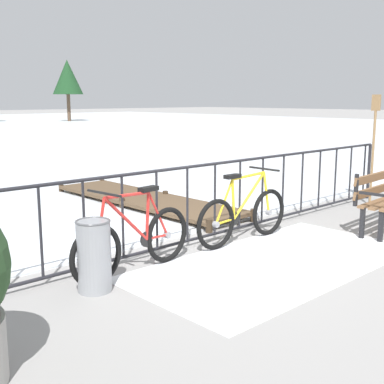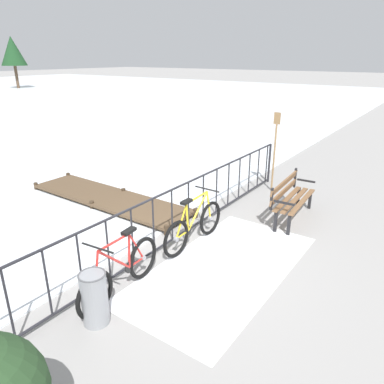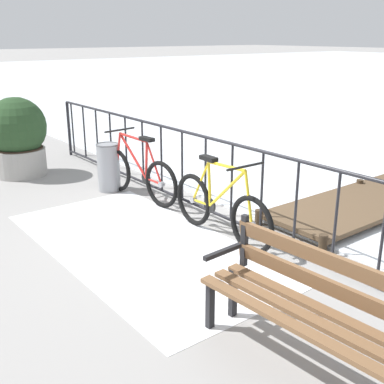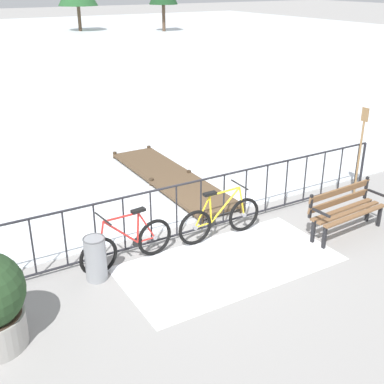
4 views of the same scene
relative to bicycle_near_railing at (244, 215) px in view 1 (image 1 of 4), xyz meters
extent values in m
plane|color=gray|center=(-0.45, 0.35, -0.37)|extent=(160.00, 160.00, 0.00)
cube|color=white|center=(-0.37, -0.85, -0.36)|extent=(3.65, 1.84, 0.01)
cylinder|color=#232328|center=(-0.45, 0.35, 0.68)|extent=(9.00, 0.04, 0.04)
cylinder|color=#232328|center=(-0.45, 0.35, -0.29)|extent=(9.00, 0.04, 0.04)
cylinder|color=#232328|center=(4.05, 0.35, 0.16)|extent=(0.06, 0.06, 1.05)
cylinder|color=#232328|center=(-2.74, 0.35, 0.20)|extent=(0.03, 0.03, 0.97)
cylinder|color=#232328|center=(-2.23, 0.35, 0.20)|extent=(0.03, 0.03, 0.97)
cylinder|color=#232328|center=(-1.72, 0.35, 0.20)|extent=(0.03, 0.03, 0.97)
cylinder|color=#232328|center=(-1.21, 0.35, 0.20)|extent=(0.03, 0.03, 0.97)
cylinder|color=#232328|center=(-0.70, 0.35, 0.20)|extent=(0.03, 0.03, 0.97)
cylinder|color=#232328|center=(-0.20, 0.35, 0.20)|extent=(0.03, 0.03, 0.97)
cylinder|color=#232328|center=(0.31, 0.35, 0.20)|extent=(0.03, 0.03, 0.97)
cylinder|color=#232328|center=(0.82, 0.35, 0.20)|extent=(0.03, 0.03, 0.97)
cylinder|color=#232328|center=(1.33, 0.35, 0.20)|extent=(0.03, 0.03, 0.97)
cylinder|color=#232328|center=(1.84, 0.35, 0.20)|extent=(0.03, 0.03, 0.97)
cylinder|color=#232328|center=(2.35, 0.35, 0.20)|extent=(0.03, 0.03, 0.97)
cylinder|color=#232328|center=(2.85, 0.35, 0.20)|extent=(0.03, 0.03, 0.97)
cylinder|color=#232328|center=(3.36, 0.35, 0.20)|extent=(0.03, 0.03, 0.97)
cylinder|color=#232328|center=(3.87, 0.35, 0.20)|extent=(0.03, 0.03, 0.97)
torus|color=black|center=(-0.52, 0.01, -0.04)|extent=(0.66, 0.07, 0.66)
cylinder|color=gray|center=(-0.52, 0.01, -0.04)|extent=(0.08, 0.06, 0.08)
torus|color=black|center=(0.53, -0.01, -0.04)|extent=(0.66, 0.07, 0.66)
cylinder|color=gray|center=(0.53, -0.01, -0.04)|extent=(0.08, 0.06, 0.08)
cylinder|color=yellow|center=(-0.21, 0.00, 0.25)|extent=(0.08, 0.04, 0.53)
cylinder|color=yellow|center=(0.11, 0.00, 0.26)|extent=(0.61, 0.05, 0.59)
cylinder|color=yellow|center=(0.09, 0.00, 0.53)|extent=(0.63, 0.05, 0.07)
cylinder|color=yellow|center=(-0.35, 0.01, -0.03)|extent=(0.34, 0.03, 0.05)
cylinder|color=yellow|center=(-0.37, 0.01, 0.24)|extent=(0.32, 0.03, 0.56)
cylinder|color=yellow|center=(0.47, -0.01, 0.25)|extent=(0.16, 0.04, 0.59)
cube|color=black|center=(-0.23, 0.00, 0.55)|extent=(0.24, 0.10, 0.05)
cylinder|color=black|center=(0.40, -0.01, 0.59)|extent=(0.04, 0.52, 0.03)
cylinder|color=black|center=(-0.19, 0.00, -0.02)|extent=(0.18, 0.02, 0.18)
torus|color=black|center=(-1.30, 0.06, -0.04)|extent=(0.66, 0.13, 0.66)
cylinder|color=gray|center=(-1.30, 0.06, -0.04)|extent=(0.09, 0.07, 0.08)
torus|color=black|center=(-2.34, -0.05, -0.04)|extent=(0.66, 0.13, 0.66)
cylinder|color=gray|center=(-2.34, -0.05, -0.04)|extent=(0.09, 0.07, 0.08)
cylinder|color=red|center=(-1.61, 0.02, 0.25)|extent=(0.08, 0.04, 0.53)
cylinder|color=red|center=(-1.92, -0.01, 0.26)|extent=(0.61, 0.10, 0.59)
cylinder|color=red|center=(-1.90, -0.01, 0.53)|extent=(0.63, 0.10, 0.07)
cylinder|color=red|center=(-1.46, 0.04, -0.03)|extent=(0.34, 0.06, 0.05)
cylinder|color=red|center=(-1.44, 0.04, 0.24)|extent=(0.32, 0.06, 0.56)
cylinder|color=red|center=(-2.28, -0.05, 0.25)|extent=(0.16, 0.05, 0.59)
cube|color=black|center=(-1.59, 0.02, 0.55)|extent=(0.25, 0.12, 0.05)
cylinder|color=black|center=(-2.22, -0.04, 0.59)|extent=(0.08, 0.52, 0.03)
cylinder|color=black|center=(-1.63, 0.02, -0.02)|extent=(0.18, 0.04, 0.18)
cube|color=brown|center=(2.09, -0.94, 0.07)|extent=(1.60, 0.19, 0.04)
cube|color=brown|center=(2.08, -0.85, 0.21)|extent=(1.60, 0.15, 0.12)
cube|color=brown|center=(2.08, -0.85, 0.41)|extent=(1.60, 0.15, 0.12)
cube|color=black|center=(1.35, -1.27, -0.15)|extent=(0.05, 0.06, 0.44)
cube|color=black|center=(1.33, -1.01, -0.15)|extent=(0.05, 0.06, 0.44)
cube|color=black|center=(1.32, -0.89, 0.30)|extent=(0.05, 0.05, 0.45)
cube|color=black|center=(1.34, -1.14, 0.27)|extent=(0.06, 0.40, 0.04)
cylinder|color=gray|center=(-2.43, -0.15, -0.01)|extent=(0.34, 0.34, 0.72)
torus|color=#545558|center=(-2.43, -0.15, 0.35)|extent=(0.35, 0.35, 0.02)
cylinder|color=#937047|center=(3.49, 0.00, 0.48)|extent=(0.04, 0.04, 1.70)
cube|color=#937047|center=(3.49, 0.00, 1.47)|extent=(0.03, 0.16, 0.28)
cube|color=brown|center=(0.49, 2.80, -0.25)|extent=(1.10, 4.30, 0.06)
cylinder|color=#3C2E20|center=(0.00, 0.65, -0.27)|extent=(0.10, 0.10, 0.20)
cylinder|color=#3C2E20|center=(0.99, 0.65, -0.27)|extent=(0.10, 0.10, 0.20)
cylinder|color=#3C2E20|center=(0.00, 2.80, -0.27)|extent=(0.10, 0.10, 0.20)
cylinder|color=#3C2E20|center=(0.99, 2.80, -0.27)|extent=(0.10, 0.10, 0.20)
cylinder|color=#3C2E20|center=(0.00, 4.95, -0.27)|extent=(0.10, 0.10, 0.20)
cylinder|color=#3C2E20|center=(0.99, 4.95, -0.27)|extent=(0.10, 0.10, 0.20)
cylinder|color=brown|center=(16.95, 34.41, 1.53)|extent=(0.29, 0.29, 3.80)
cone|color=#193D1E|center=(16.95, 34.41, 3.33)|extent=(2.52, 2.52, 2.84)
camera|label=1|loc=(-5.00, -4.32, 1.54)|focal=47.08mm
camera|label=2|loc=(-4.83, -3.35, 2.88)|focal=33.82mm
camera|label=3|loc=(3.96, -3.48, 1.92)|focal=45.09mm
camera|label=4|loc=(-4.53, -6.62, 4.00)|focal=46.22mm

